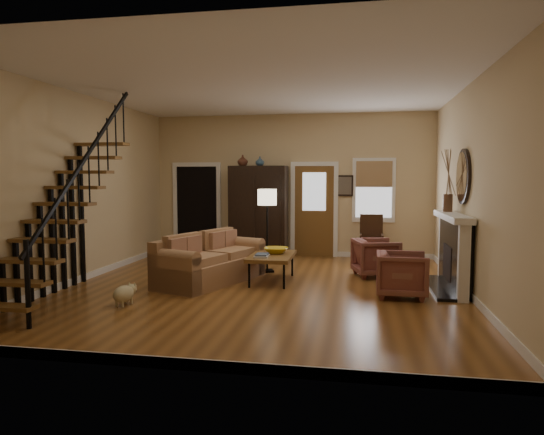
% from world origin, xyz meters
% --- Properties ---
extents(room, '(7.00, 7.33, 3.30)m').
position_xyz_m(room, '(-0.41, 1.76, 1.51)').
color(room, brown).
rests_on(room, ground).
extents(staircase, '(0.94, 2.80, 3.20)m').
position_xyz_m(staircase, '(-2.78, -1.30, 1.60)').
color(staircase, brown).
rests_on(staircase, ground).
extents(fireplace, '(0.33, 1.95, 2.30)m').
position_xyz_m(fireplace, '(3.13, 0.50, 0.74)').
color(fireplace, black).
rests_on(fireplace, ground).
extents(armoire, '(1.30, 0.60, 2.10)m').
position_xyz_m(armoire, '(-0.70, 3.15, 1.05)').
color(armoire, black).
rests_on(armoire, ground).
extents(vase_a, '(0.24, 0.24, 0.25)m').
position_xyz_m(vase_a, '(-1.05, 3.05, 2.22)').
color(vase_a, '#4C2619').
rests_on(vase_a, armoire).
extents(vase_b, '(0.20, 0.20, 0.21)m').
position_xyz_m(vase_b, '(-0.65, 3.05, 2.21)').
color(vase_b, '#334C60').
rests_on(vase_b, armoire).
extents(sofa, '(1.62, 2.33, 0.80)m').
position_xyz_m(sofa, '(-0.97, 0.32, 0.40)').
color(sofa, '#9D6F47').
rests_on(sofa, ground).
extents(coffee_table, '(0.74, 1.26, 0.48)m').
position_xyz_m(coffee_table, '(0.07, 0.57, 0.24)').
color(coffee_table, brown).
rests_on(coffee_table, ground).
extents(bowl, '(0.43, 0.43, 0.11)m').
position_xyz_m(bowl, '(0.12, 0.72, 0.53)').
color(bowl, gold).
rests_on(bowl, coffee_table).
extents(books, '(0.23, 0.31, 0.06)m').
position_xyz_m(books, '(-0.05, 0.27, 0.51)').
color(books, beige).
rests_on(books, coffee_table).
extents(armchair_left, '(0.78, 0.76, 0.69)m').
position_xyz_m(armchair_left, '(2.23, -0.17, 0.35)').
color(armchair_left, maroon).
rests_on(armchair_left, ground).
extents(armchair_right, '(0.94, 0.93, 0.70)m').
position_xyz_m(armchair_right, '(1.89, 1.35, 0.35)').
color(armchair_right, maroon).
rests_on(armchair_right, ground).
extents(floor_lamp, '(0.49, 0.49, 1.61)m').
position_xyz_m(floor_lamp, '(-0.18, 1.41, 0.81)').
color(floor_lamp, black).
rests_on(floor_lamp, ground).
extents(side_chair, '(0.54, 0.54, 1.02)m').
position_xyz_m(side_chair, '(1.85, 2.95, 0.51)').
color(side_chair, '#352010').
rests_on(side_chair, ground).
extents(dog, '(0.31, 0.44, 0.30)m').
position_xyz_m(dog, '(-1.75, -1.40, 0.15)').
color(dog, beige).
rests_on(dog, ground).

